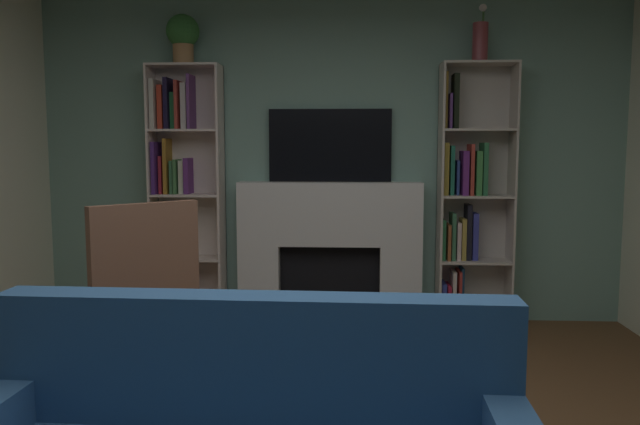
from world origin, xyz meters
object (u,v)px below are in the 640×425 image
tv (330,145)px  bookshelf_right (467,203)px  fireplace (330,249)px  armchair (133,304)px  potted_plant (183,35)px  bookshelf_left (181,194)px  vase_with_flowers (480,40)px

tv → bookshelf_right: bearing=-3.6°
fireplace → armchair: bearing=-122.1°
bookshelf_right → potted_plant: potted_plant is taller
armchair → bookshelf_left: bearing=96.3°
armchair → bookshelf_right: bearing=37.8°
bookshelf_right → vase_with_flowers: bearing=-40.1°
fireplace → potted_plant: bearing=-177.8°
fireplace → bookshelf_right: size_ratio=0.76×
bookshelf_left → armchair: 1.75m
fireplace → tv: tv is taller
bookshelf_left → potted_plant: potted_plant is taller
fireplace → bookshelf_right: bookshelf_right is taller
vase_with_flowers → armchair: 3.21m
tv → bookshelf_right: bookshelf_right is taller
potted_plant → vase_with_flowers: bearing=-0.0°
bookshelf_left → vase_with_flowers: 2.67m
vase_with_flowers → armchair: vase_with_flowers is taller
potted_plant → vase_with_flowers: 2.33m
bookshelf_right → potted_plant: 2.62m
bookshelf_left → bookshelf_right: size_ratio=1.00×
potted_plant → bookshelf_left: bearing=138.9°
potted_plant → bookshelf_right: bearing=1.3°
bookshelf_left → vase_with_flowers: bearing=-1.3°
bookshelf_left → potted_plant: 1.26m
bookshelf_right → armchair: 2.75m
bookshelf_left → potted_plant: bearing=-41.1°
bookshelf_left → potted_plant: size_ratio=5.39×
vase_with_flowers → fireplace: bearing=177.7°
tv → bookshelf_left: (-1.22, -0.07, -0.40)m
potted_plant → vase_with_flowers: vase_with_flowers is taller
fireplace → vase_with_flowers: bearing=-2.3°
fireplace → bookshelf_left: 1.30m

